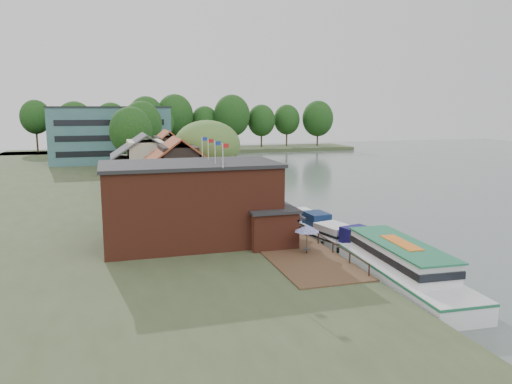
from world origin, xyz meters
TOP-DOWN VIEW (x-y plane):
  - ground at (0.00, 0.00)m, footprint 260.00×260.00m
  - land_bank at (-30.00, 35.00)m, footprint 50.00×140.00m
  - quay_deck at (-8.00, 10.00)m, footprint 6.00×50.00m
  - quay_rail at (-5.30, 10.50)m, footprint 0.20×49.00m
  - pub at (-14.00, -1.00)m, footprint 20.00×11.00m
  - hotel_block at (-22.00, 70.00)m, footprint 25.40×12.40m
  - cottage_a at (-15.00, 14.00)m, footprint 8.60×7.60m
  - cottage_b at (-18.00, 24.00)m, footprint 9.60×8.60m
  - cottage_c at (-14.00, 33.00)m, footprint 7.60×7.60m
  - willow at (-10.50, 19.00)m, footprint 8.60×8.60m
  - umbrella_0 at (-7.40, -7.40)m, footprint 2.11×2.11m
  - umbrella_1 at (-7.44, -3.73)m, footprint 2.13×2.13m
  - umbrella_2 at (-7.23, -0.89)m, footprint 2.40×2.40m
  - umbrella_3 at (-6.93, 2.88)m, footprint 2.02×2.02m
  - umbrella_4 at (-7.36, 4.60)m, footprint 2.36×2.36m
  - umbrella_5 at (-6.70, 8.88)m, footprint 2.05×2.05m
  - umbrella_6 at (-7.32, 10.40)m, footprint 2.39×2.39m
  - cruiser_0 at (-2.40, -4.58)m, footprint 5.71×11.02m
  - cruiser_1 at (-2.52, 3.91)m, footprint 3.81×9.65m
  - cruiser_2 at (-4.00, 22.99)m, footprint 4.34×9.44m
  - tour_boat at (-2.45, -14.16)m, footprint 4.95×15.09m
  - swan at (-0.88, -10.37)m, footprint 0.44×0.44m
  - bank_tree_0 at (-18.85, 43.75)m, footprint 7.26×7.26m
  - bank_tree_1 at (-18.37, 49.07)m, footprint 6.41×6.41m
  - bank_tree_2 at (-15.93, 59.70)m, footprint 8.08×8.08m
  - bank_tree_3 at (-10.62, 76.31)m, footprint 6.63×6.63m
  - bank_tree_4 at (-18.83, 85.01)m, footprint 6.50×6.50m
  - bank_tree_5 at (-15.44, 95.18)m, footprint 7.16×7.16m

SIDE VIEW (x-z plane):
  - ground at x=0.00m, z-range 0.00..0.00m
  - swan at x=-0.88m, z-range 0.00..0.44m
  - land_bank at x=-30.00m, z-range 0.00..1.00m
  - quay_deck at x=-8.00m, z-range 1.00..1.10m
  - cruiser_2 at x=-4.00m, z-range 0.00..2.17m
  - cruiser_1 at x=-2.52m, z-range 0.00..2.27m
  - cruiser_0 at x=-2.40m, z-range 0.00..2.57m
  - quay_rail at x=-5.30m, z-range 1.00..2.00m
  - tour_boat at x=-2.45m, z-range 0.00..3.25m
  - umbrella_0 at x=-7.40m, z-range 1.10..3.48m
  - umbrella_1 at x=-7.44m, z-range 1.10..3.48m
  - umbrella_2 at x=-7.23m, z-range 1.10..3.48m
  - umbrella_3 at x=-6.93m, z-range 1.10..3.48m
  - umbrella_4 at x=-7.36m, z-range 1.10..3.48m
  - umbrella_5 at x=-6.70m, z-range 1.10..3.48m
  - umbrella_6 at x=-7.32m, z-range 1.10..3.48m
  - pub at x=-14.00m, z-range 1.00..8.30m
  - cottage_a at x=-15.00m, z-range 1.00..9.50m
  - cottage_b at x=-18.00m, z-range 1.00..9.50m
  - cottage_c at x=-14.00m, z-range 1.00..9.50m
  - willow at x=-10.50m, z-range 1.00..11.43m
  - bank_tree_4 at x=-18.83m, z-range 1.00..11.84m
  - bank_tree_1 at x=-18.37m, z-range 1.00..12.88m
  - bank_tree_5 at x=-15.44m, z-range 1.00..13.09m
  - bank_tree_3 at x=-10.62m, z-range 1.00..13.14m
  - bank_tree_0 at x=-18.85m, z-range 1.00..13.18m
  - hotel_block at x=-22.00m, z-range 1.00..13.30m
  - bank_tree_2 at x=-15.93m, z-range 1.00..14.32m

